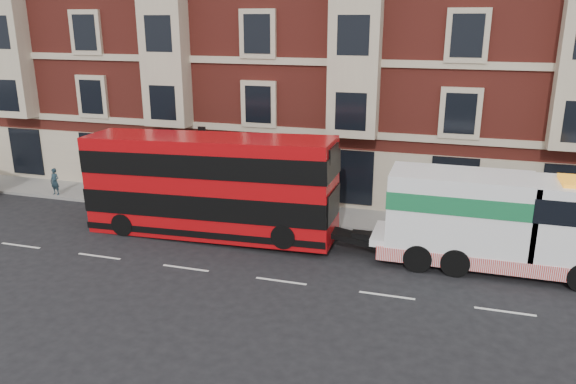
% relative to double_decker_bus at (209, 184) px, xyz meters
% --- Properties ---
extents(ground, '(120.00, 120.00, 0.00)m').
position_rel_double_decker_bus_xyz_m(ground, '(4.50, -3.57, -2.44)').
color(ground, black).
rests_on(ground, ground).
extents(sidewalk, '(90.00, 3.00, 0.15)m').
position_rel_double_decker_bus_xyz_m(sidewalk, '(4.50, 3.93, -2.37)').
color(sidewalk, slate).
rests_on(sidewalk, ground).
extents(victorian_terrace, '(45.00, 12.00, 20.40)m').
position_rel_double_decker_bus_xyz_m(victorian_terrace, '(5.00, 11.43, 7.62)').
color(victorian_terrace, maroon).
rests_on(victorian_terrace, ground).
extents(lamp_post_west, '(0.35, 0.15, 4.35)m').
position_rel_double_decker_bus_xyz_m(lamp_post_west, '(-1.50, 2.63, 0.23)').
color(lamp_post_west, black).
rests_on(lamp_post_west, sidewalk).
extents(double_decker_bus, '(11.39, 2.61, 4.61)m').
position_rel_double_decker_bus_xyz_m(double_decker_bus, '(0.00, 0.00, 0.00)').
color(double_decker_bus, '#B1090E').
rests_on(double_decker_bus, ground).
extents(tow_truck, '(9.12, 2.70, 3.80)m').
position_rel_double_decker_bus_xyz_m(tow_truck, '(12.06, 0.00, -0.43)').
color(tow_truck, white).
rests_on(tow_truck, ground).
extents(pedestrian, '(0.56, 0.38, 1.49)m').
position_rel_double_decker_bus_xyz_m(pedestrian, '(-10.66, 2.81, -1.55)').
color(pedestrian, '#1D303A').
rests_on(pedestrian, sidewalk).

